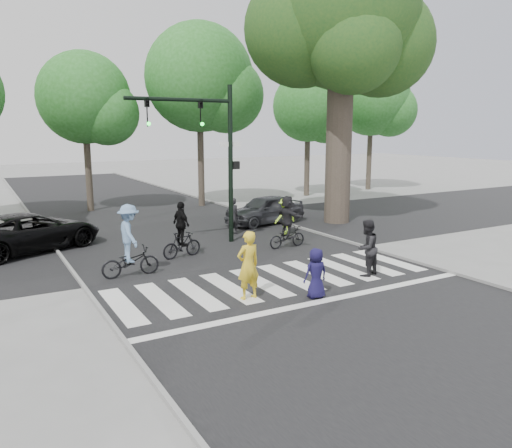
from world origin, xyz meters
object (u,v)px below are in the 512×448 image
Objects in this scene: traffic_signal at (210,142)px; pedestrian_adult at (367,248)px; car_suv at (30,232)px; cyclist_left at (130,246)px; cyclist_mid at (182,235)px; pedestrian_woman at (248,265)px; cyclist_right at (287,225)px; pedestrian_child at (316,273)px; eucalyptus at (341,22)px; car_grey at (265,209)px.

traffic_signal reaches higher than pedestrian_adult.
pedestrian_adult is 11.95m from car_suv.
cyclist_left is 5.50m from car_suv.
cyclist_left is 1.12× the size of cyclist_mid.
cyclist_left is at bearing -64.71° from pedestrian_woman.
cyclist_right is at bearing -138.54° from pedestrian_woman.
cyclist_mid is at bearing -71.32° from pedestrian_child.
car_suv is (-5.90, 9.36, 0.03)m from pedestrian_child.
eucalyptus is at bearing 17.72° from cyclist_mid.
cyclist_left is (-6.21, 3.43, 0.09)m from pedestrian_adult.
eucalyptus reaches higher than pedestrian_adult.
pedestrian_child is (-0.27, -7.08, -3.23)m from traffic_signal.
eucalyptus reaches higher than cyclist_mid.
cyclist_left reaches higher than car_grey.
cyclist_left is at bearing -45.85° from pedestrian_child.
pedestrian_adult is at bearing -89.04° from cyclist_right.
eucalyptus is 15.78m from car_suv.
pedestrian_adult is at bearing -122.70° from eucalyptus.
traffic_signal reaches higher than cyclist_right.
pedestrian_adult is at bearing -69.74° from traffic_signal.
cyclist_right is at bearing -7.77° from cyclist_mid.
cyclist_mid is (0.07, 4.87, -0.10)m from pedestrian_woman.
cyclist_left is at bearing -145.13° from traffic_signal.
car_grey is at bearing -128.57° from pedestrian_woman.
pedestrian_child is at bearing -172.02° from car_suv.
cyclist_right is at bearing -140.94° from car_suv.
cyclist_left is at bearing -159.26° from eucalyptus.
cyclist_mid is at bearing -96.36° from pedestrian_woman.
eucalyptus is 14.41m from pedestrian_woman.
cyclist_right reaches higher than car_suv.
eucalyptus is at bearing 11.56° from traffic_signal.
car_suv is at bearing 176.51° from eucalyptus.
eucalyptus reaches higher than car_grey.
eucalyptus is 12.25m from pedestrian_adult.
cyclist_left reaches higher than pedestrian_child.
eucalyptus is 9.08m from car_grey.
eucalyptus is 2.57× the size of car_suv.
traffic_signal reaches higher than cyclist_mid.
car_suv reaches higher than car_grey.
pedestrian_adult is at bearing -28.93° from cyclist_left.
eucalyptus reaches higher than pedestrian_child.
cyclist_right is (4.04, 4.33, -0.03)m from pedestrian_woman.
cyclist_right reaches higher than pedestrian_woman.
car_grey is (1.67, 8.79, -0.18)m from pedestrian_adult.
cyclist_mid is (-1.76, -1.39, -3.10)m from traffic_signal.
car_grey is (-3.23, 1.16, -8.40)m from eucalyptus.
pedestrian_adult is 6.26m from cyclist_mid.
traffic_signal is at bearing 138.83° from cyclist_right.
pedestrian_adult is 7.09m from cyclist_left.
pedestrian_woman is (-1.83, -6.26, -3.00)m from traffic_signal.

